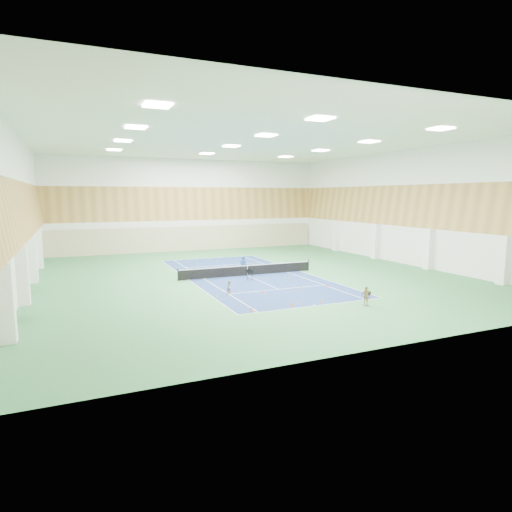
# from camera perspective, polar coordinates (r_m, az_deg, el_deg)

# --- Properties ---
(ground) EXTENTS (40.00, 40.00, 0.00)m
(ground) POSITION_cam_1_polar(r_m,az_deg,el_deg) (39.06, -1.15, -2.61)
(ground) COLOR #317241
(ground) RESTS_ON ground
(room_shell) EXTENTS (36.00, 40.00, 12.00)m
(room_shell) POSITION_cam_1_polar(r_m,az_deg,el_deg) (38.41, -1.18, 6.22)
(room_shell) COLOR white
(room_shell) RESTS_ON ground
(wood_cladding) EXTENTS (36.00, 40.00, 8.00)m
(wood_cladding) POSITION_cam_1_polar(r_m,az_deg,el_deg) (38.40, -1.19, 9.20)
(wood_cladding) COLOR #B48342
(wood_cladding) RESTS_ON room_shell
(ceiling_light_grid) EXTENTS (21.40, 25.40, 0.06)m
(ceiling_light_grid) POSITION_cam_1_polar(r_m,az_deg,el_deg) (38.68, -1.21, 15.02)
(ceiling_light_grid) COLOR white
(ceiling_light_grid) RESTS_ON room_shell
(court_surface) EXTENTS (10.97, 23.77, 0.01)m
(court_surface) POSITION_cam_1_polar(r_m,az_deg,el_deg) (39.06, -1.15, -2.60)
(court_surface) COLOR navy
(court_surface) RESTS_ON ground
(tennis_balls_scatter) EXTENTS (10.57, 22.77, 0.07)m
(tennis_balls_scatter) POSITION_cam_1_polar(r_m,az_deg,el_deg) (39.05, -1.15, -2.55)
(tennis_balls_scatter) COLOR #C4D023
(tennis_balls_scatter) RESTS_ON ground
(tennis_net) EXTENTS (12.80, 0.10, 1.10)m
(tennis_net) POSITION_cam_1_polar(r_m,az_deg,el_deg) (38.96, -1.16, -1.82)
(tennis_net) COLOR black
(tennis_net) RESTS_ON ground
(back_curtain) EXTENTS (35.40, 0.16, 3.20)m
(back_curtain) POSITION_cam_1_polar(r_m,az_deg,el_deg) (57.44, -8.64, 2.32)
(back_curtain) COLOR #C6B793
(back_curtain) RESTS_ON ground
(door_left_a) EXTENTS (0.08, 1.80, 2.20)m
(door_left_a) POSITION_cam_1_polar(r_m,az_deg,el_deg) (28.41, -29.80, -5.46)
(door_left_a) COLOR #593319
(door_left_a) RESTS_ON ground
(door_left_b) EXTENTS (0.08, 1.80, 2.20)m
(door_left_b) POSITION_cam_1_polar(r_m,az_deg,el_deg) (36.22, -28.44, -2.66)
(door_left_b) COLOR #593319
(door_left_b) RESTS_ON ground
(coach) EXTENTS (0.66, 0.47, 1.72)m
(coach) POSITION_cam_1_polar(r_m,az_deg,el_deg) (39.40, -1.72, -1.25)
(coach) COLOR navy
(coach) RESTS_ON ground
(child_court) EXTENTS (0.57, 0.49, 1.02)m
(child_court) POSITION_cam_1_polar(r_m,az_deg,el_deg) (31.70, -3.55, -4.18)
(child_court) COLOR gray
(child_court) RESTS_ON ground
(child_apron) EXTENTS (0.81, 0.41, 1.32)m
(child_apron) POSITION_cam_1_polar(r_m,az_deg,el_deg) (29.18, 14.46, -5.19)
(child_apron) COLOR tan
(child_apron) RESTS_ON ground
(ball_cart) EXTENTS (0.65, 0.65, 0.92)m
(ball_cart) POSITION_cam_1_polar(r_m,az_deg,el_deg) (36.99, -0.85, -2.49)
(ball_cart) COLOR black
(ball_cart) RESTS_ON ground
(cone_svc_a) EXTENTS (0.22, 0.22, 0.24)m
(cone_svc_a) POSITION_cam_1_polar(r_m,az_deg,el_deg) (32.18, -3.53, -4.71)
(cone_svc_a) COLOR #EA430C
(cone_svc_a) RESTS_ON ground
(cone_svc_b) EXTENTS (0.22, 0.22, 0.24)m
(cone_svc_b) POSITION_cam_1_polar(r_m,az_deg,el_deg) (32.11, 0.84, -4.73)
(cone_svc_b) COLOR #F14D0C
(cone_svc_b) RESTS_ON ground
(cone_svc_c) EXTENTS (0.18, 0.18, 0.20)m
(cone_svc_c) POSITION_cam_1_polar(r_m,az_deg,el_deg) (33.62, 5.98, -4.22)
(cone_svc_c) COLOR #DF4B0B
(cone_svc_c) RESTS_ON ground
(cone_svc_d) EXTENTS (0.20, 0.20, 0.22)m
(cone_svc_d) POSITION_cam_1_polar(r_m,az_deg,el_deg) (34.80, 9.37, -3.85)
(cone_svc_d) COLOR #E6470C
(cone_svc_d) RESTS_ON ground
(cone_base_a) EXTENTS (0.23, 0.23, 0.25)m
(cone_base_a) POSITION_cam_1_polar(r_m,az_deg,el_deg) (27.14, -0.59, -7.10)
(cone_base_a) COLOR #F9620D
(cone_base_a) RESTS_ON ground
(cone_base_b) EXTENTS (0.23, 0.23, 0.25)m
(cone_base_b) POSITION_cam_1_polar(r_m,az_deg,el_deg) (28.44, 4.88, -6.41)
(cone_base_b) COLOR #E45D0C
(cone_base_b) RESTS_ON ground
(cone_base_c) EXTENTS (0.19, 0.19, 0.20)m
(cone_base_c) POSITION_cam_1_polar(r_m,az_deg,el_deg) (29.53, 8.70, -5.98)
(cone_base_c) COLOR orange
(cone_base_c) RESTS_ON ground
(cone_base_d) EXTENTS (0.18, 0.18, 0.20)m
(cone_base_d) POSITION_cam_1_polar(r_m,az_deg,el_deg) (30.95, 14.65, -5.51)
(cone_base_d) COLOR orange
(cone_base_d) RESTS_ON ground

